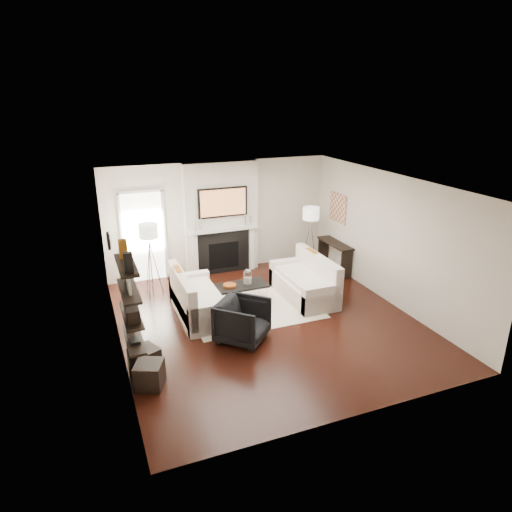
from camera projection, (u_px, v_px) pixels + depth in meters
name	position (u px, v px, depth m)	size (l,w,h in m)	color
room_envelope	(268.00, 256.00, 8.45)	(6.00, 6.00, 6.00)	black
chimney_breast	(221.00, 218.00, 10.96)	(1.80, 0.25, 2.70)	silver
fireplace_surround	(224.00, 253.00, 11.12)	(1.30, 0.02, 1.04)	black
firebox	(224.00, 255.00, 11.14)	(0.75, 0.02, 0.65)	black
mantel_pilaster_l	(195.00, 256.00, 10.84)	(0.12, 0.08, 1.10)	white
mantel_pilaster_r	(252.00, 248.00, 11.34)	(0.12, 0.08, 1.10)	white
mantel_shelf	(224.00, 230.00, 10.88)	(1.70, 0.18, 0.07)	white
tv_body	(223.00, 202.00, 10.67)	(1.20, 0.06, 0.70)	black
tv_screen	(223.00, 203.00, 10.65)	(1.10, 0.01, 0.62)	#BF723F
candlestick_l_tall	(201.00, 224.00, 10.63)	(0.04, 0.04, 0.30)	silver
candlestick_l_short	(196.00, 226.00, 10.60)	(0.04, 0.04, 0.24)	silver
candlestick_r_tall	(245.00, 220.00, 11.01)	(0.04, 0.04, 0.30)	silver
candlestick_r_short	(250.00, 220.00, 11.07)	(0.04, 0.04, 0.24)	silver
hallway_panel	(144.00, 238.00, 10.51)	(0.90, 0.02, 2.10)	white
door_trim_l	(122.00, 240.00, 10.33)	(0.06, 0.06, 2.16)	white
door_trim_r	(165.00, 236.00, 10.66)	(0.06, 0.06, 2.16)	white
door_trim_top	(140.00, 192.00, 10.13)	(1.02, 0.06, 0.06)	white
rug	(251.00, 307.00, 9.45)	(2.60, 2.00, 0.01)	beige
loveseat_left_base	(200.00, 305.00, 9.08)	(0.85, 1.80, 0.42)	silver
loveseat_left_back	(182.00, 294.00, 8.85)	(0.18, 1.80, 0.80)	silver
loveseat_left_arm_n	(211.00, 319.00, 8.34)	(0.85, 0.18, 0.60)	silver
loveseat_left_arm_s	(190.00, 286.00, 9.75)	(0.85, 0.18, 0.60)	silver
loveseat_left_cushion	(201.00, 293.00, 9.00)	(0.63, 1.44, 0.10)	silver
pillow_left_orange	(178.00, 278.00, 9.05)	(0.10, 0.42, 0.42)	#A15B13
pillow_left_charcoal	(185.00, 290.00, 8.52)	(0.10, 0.40, 0.40)	black
loveseat_right_base	(303.00, 288.00, 9.87)	(0.85, 1.80, 0.42)	silver
loveseat_right_back	(318.00, 273.00, 9.88)	(0.18, 1.80, 0.80)	silver
loveseat_right_arm_n	(322.00, 299.00, 9.13)	(0.85, 0.18, 0.60)	silver
loveseat_right_arm_s	(287.00, 272.00, 10.55)	(0.85, 0.18, 0.60)	silver
loveseat_right_cushion	(302.00, 278.00, 9.76)	(0.63, 1.44, 0.10)	silver
pillow_right_orange	(311.00, 259.00, 10.07)	(0.10, 0.42, 0.42)	#A15B13
pillow_right_charcoal	(325.00, 269.00, 9.55)	(0.10, 0.40, 0.40)	black
coffee_table	(241.00, 286.00, 9.53)	(1.10, 0.55, 0.04)	black
coffee_leg_nw	(222.00, 303.00, 9.23)	(0.02, 0.02, 0.38)	silver
coffee_leg_ne	(267.00, 295.00, 9.58)	(0.02, 0.02, 0.38)	silver
coffee_leg_sw	(215.00, 294.00, 9.62)	(0.02, 0.02, 0.38)	silver
coffee_leg_se	(259.00, 287.00, 9.97)	(0.02, 0.02, 0.38)	silver
hurricane_glass	(248.00, 278.00, 9.53)	(0.17, 0.17, 0.30)	white
hurricane_candle	(248.00, 280.00, 9.55)	(0.11, 0.11, 0.16)	white
copper_bowl	(230.00, 285.00, 9.43)	(0.27, 0.27, 0.04)	#BD591F
armchair	(243.00, 319.00, 8.09)	(0.81, 0.76, 0.84)	black
lamp_left_post	(151.00, 268.00, 9.91)	(0.02, 0.02, 1.20)	silver
lamp_left_shade	(148.00, 231.00, 9.62)	(0.40, 0.40, 0.30)	white
lamp_left_leg_a	(156.00, 268.00, 9.95)	(0.02, 0.02, 1.25)	silver
lamp_left_leg_b	(148.00, 267.00, 9.98)	(0.02, 0.02, 1.25)	silver
lamp_left_leg_c	(150.00, 270.00, 9.81)	(0.02, 0.02, 1.25)	silver
lamp_right_post	(310.00, 247.00, 11.30)	(0.02, 0.02, 1.20)	silver
lamp_right_shade	(311.00, 213.00, 11.01)	(0.40, 0.40, 0.30)	white
lamp_right_leg_a	(314.00, 246.00, 11.34)	(0.02, 0.02, 1.25)	silver
lamp_right_leg_b	(306.00, 246.00, 11.36)	(0.02, 0.02, 1.25)	silver
lamp_right_leg_c	(309.00, 248.00, 11.20)	(0.02, 0.02, 1.25)	silver
console_top	(335.00, 243.00, 11.14)	(0.35, 1.20, 0.04)	black
console_leg_n	(346.00, 265.00, 10.78)	(0.30, 0.04, 0.71)	black
console_leg_s	(323.00, 251.00, 11.75)	(0.30, 0.04, 0.71)	black
wall_art	(338.00, 208.00, 11.12)	(0.03, 0.70, 0.70)	tan
shelf_bottom	(134.00, 339.00, 6.88)	(0.25, 1.00, 0.04)	black
shelf_lower	(131.00, 315.00, 6.75)	(0.25, 1.00, 0.04)	black
shelf_upper	(129.00, 291.00, 6.61)	(0.25, 1.00, 0.04)	black
shelf_top	(126.00, 265.00, 6.48)	(0.25, 1.00, 0.04)	black
decor_magfile_a	(128.00, 263.00, 6.12)	(0.12, 0.10, 0.28)	black
decor_magfile_b	(123.00, 249.00, 6.65)	(0.12, 0.10, 0.28)	#A15B13
decor_frame_a	(129.00, 285.00, 6.50)	(0.04, 0.30, 0.22)	white
decor_frame_b	(126.00, 278.00, 6.78)	(0.04, 0.22, 0.18)	black
decor_wine_rack	(133.00, 315.00, 6.50)	(0.18, 0.25, 0.20)	black
decor_box_small	(129.00, 304.00, 6.93)	(0.15, 0.12, 0.12)	black
decor_books	(135.00, 341.00, 6.75)	(0.14, 0.20, 0.05)	black
decor_box_tall	(131.00, 325.00, 7.06)	(0.10, 0.10, 0.18)	white
clock_rim	(108.00, 241.00, 8.17)	(0.34, 0.34, 0.04)	black
clock_face	(110.00, 241.00, 8.18)	(0.29, 0.29, 0.01)	white
ottoman_near	(145.00, 360.00, 7.26)	(0.40, 0.40, 0.40)	black
ottoman_far	(149.00, 375.00, 6.87)	(0.40, 0.40, 0.40)	black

